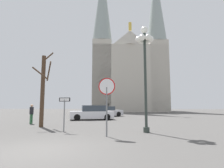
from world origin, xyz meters
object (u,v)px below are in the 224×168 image
at_px(parked_car_near_white, 92,113).
at_px(pedestrian_walking, 32,112).
at_px(one_way_arrow_sign, 64,109).
at_px(bare_tree, 43,89).
at_px(stop_sign, 107,94).
at_px(street_lamp, 145,53).
at_px(parked_car_far_silver, 105,112).
at_px(cathedral, 128,66).

bearing_deg(parked_car_near_white, pedestrian_walking, -132.98).
bearing_deg(one_way_arrow_sign, bare_tree, 137.95).
bearing_deg(bare_tree, parked_car_near_white, 69.30).
relative_size(stop_sign, bare_tree, 0.53).
distance_m(one_way_arrow_sign, street_lamp, 5.93).
distance_m(one_way_arrow_sign, parked_car_far_silver, 14.14).
height_order(street_lamp, bare_tree, street_lamp).
xyz_separation_m(bare_tree, pedestrian_walking, (-1.83, 1.95, -1.80)).
height_order(street_lamp, pedestrian_walking, street_lamp).
height_order(cathedral, stop_sign, cathedral).
height_order(stop_sign, parked_car_near_white, stop_sign).
bearing_deg(stop_sign, cathedral, 87.24).
bearing_deg(stop_sign, parked_car_far_silver, 96.75).
bearing_deg(cathedral, bare_tree, -102.58).
xyz_separation_m(stop_sign, pedestrian_walking, (-6.96, 5.50, -1.16)).
bearing_deg(street_lamp, stop_sign, -144.40).
xyz_separation_m(bare_tree, parked_car_far_silver, (3.30, 11.90, -2.13)).
xyz_separation_m(cathedral, street_lamp, (0.53, -32.30, -6.12)).
xyz_separation_m(one_way_arrow_sign, bare_tree, (-2.43, 2.19, 1.46)).
relative_size(cathedral, street_lamp, 5.57).
relative_size(stop_sign, one_way_arrow_sign, 1.48).
xyz_separation_m(parked_car_far_silver, pedestrian_walking, (-5.13, -9.95, 0.33)).
relative_size(one_way_arrow_sign, parked_car_far_silver, 0.42).
distance_m(bare_tree, pedestrian_walking, 3.22).
relative_size(cathedral, pedestrian_walking, 21.99).
distance_m(one_way_arrow_sign, pedestrian_walking, 5.95).
distance_m(cathedral, parked_car_near_white, 26.13).
height_order(stop_sign, pedestrian_walking, stop_sign).
height_order(stop_sign, parked_car_far_silver, stop_sign).
relative_size(parked_car_near_white, pedestrian_walking, 3.00).
height_order(stop_sign, bare_tree, bare_tree).
bearing_deg(pedestrian_walking, cathedral, 73.14).
bearing_deg(bare_tree, street_lamp, -15.38).
relative_size(bare_tree, parked_car_near_white, 1.16).
relative_size(street_lamp, parked_car_near_white, 1.32).
bearing_deg(one_way_arrow_sign, parked_car_far_silver, 86.47).
bearing_deg(cathedral, parked_car_far_silver, -100.65).
height_order(bare_tree, parked_car_far_silver, bare_tree).
bearing_deg(one_way_arrow_sign, stop_sign, -26.71).
xyz_separation_m(one_way_arrow_sign, parked_car_near_white, (0.05, 8.77, -0.61)).
height_order(cathedral, street_lamp, cathedral).
height_order(bare_tree, parked_car_near_white, bare_tree).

